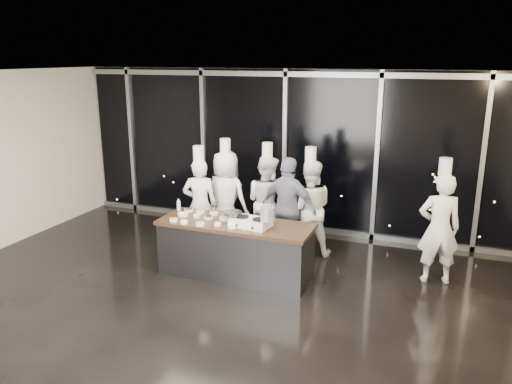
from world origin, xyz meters
TOP-DOWN VIEW (x-y plane):
  - ground at (0.00, 0.00)m, footprint 9.00×9.00m
  - room_shell at (0.18, 0.00)m, footprint 9.02×7.02m
  - window_wall at (0.00, 3.43)m, footprint 8.90×0.11m
  - demo_counter at (0.00, 0.90)m, footprint 2.46×0.86m
  - stove at (0.29, 0.83)m, footprint 0.64×0.44m
  - frying_pan at (-0.04, 0.87)m, footprint 0.51×0.32m
  - stock_pot at (0.59, 0.77)m, footprint 0.25×0.25m
  - prep_bowls at (-0.45, 0.86)m, footprint 1.38×0.72m
  - squeeze_bottle at (-1.14, 1.13)m, footprint 0.06×0.06m
  - chef_far_left at (-1.05, 1.72)m, footprint 0.71×0.57m
  - chef_left at (-0.74, 2.19)m, footprint 0.94×0.70m
  - chef_center at (0.03, 2.29)m, footprint 1.03×0.94m
  - guest at (0.55, 1.96)m, footprint 1.11×0.64m
  - chef_right at (0.85, 2.19)m, footprint 0.99×0.87m
  - chef_side at (3.00, 1.83)m, footprint 0.73×0.57m

SIDE VIEW (x-z plane):
  - ground at x=0.00m, z-range 0.00..0.00m
  - demo_counter at x=0.00m, z-range 0.00..0.90m
  - chef_far_left at x=-1.05m, z-range -0.09..1.82m
  - chef_right at x=0.85m, z-range -0.11..1.84m
  - chef_center at x=0.03m, z-range -0.11..1.85m
  - guest at x=0.55m, z-range 0.00..1.79m
  - chef_side at x=3.00m, z-range -0.10..1.88m
  - chef_left at x=-0.74m, z-range -0.10..1.89m
  - prep_bowls at x=-0.45m, z-range 0.90..0.95m
  - stove at x=0.29m, z-range 0.89..1.03m
  - squeeze_bottle at x=-1.14m, z-range 0.89..1.11m
  - frying_pan at x=-0.04m, z-range 1.04..1.09m
  - stock_pot at x=0.59m, z-range 1.04..1.26m
  - window_wall at x=0.00m, z-range 0.00..3.20m
  - room_shell at x=0.18m, z-range 0.64..3.85m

